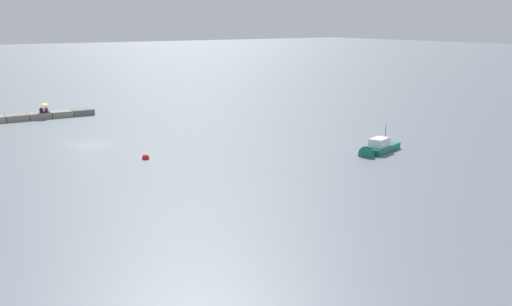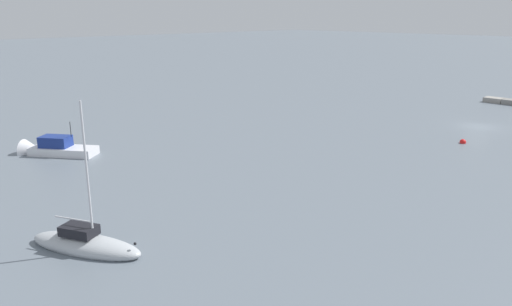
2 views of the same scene
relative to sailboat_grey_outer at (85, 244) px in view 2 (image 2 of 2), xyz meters
The scene contains 4 objects.
ground_plane 47.13m from the sailboat_grey_outer, 92.96° to the right, with size 500.00×500.00×0.00m, color slate.
sailboat_grey_outer is the anchor object (origin of this frame).
motorboat_white_near 21.66m from the sailboat_grey_outer, 18.02° to the right, with size 6.99×5.98×3.98m.
mooring_buoy_near 38.54m from the sailboat_grey_outer, 96.58° to the right, with size 0.62×0.62×0.62m.
Camera 2 is at (-22.17, 57.76, 12.70)m, focal length 34.73 mm.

